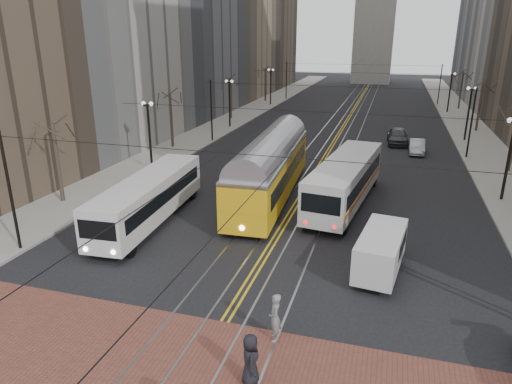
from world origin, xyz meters
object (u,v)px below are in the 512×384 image
Objects in this scene: sedan_silver at (417,147)px; sedan_grey at (398,136)px; cargo_van at (381,253)px; rear_bus at (345,183)px; pedestrian_b at (275,317)px; transit_bus at (149,200)px; pedestrian_a at (250,360)px; streetcar at (271,173)px.

sedan_grey is at bearing 117.20° from sedan_silver.
rear_bus is at bearing 114.02° from cargo_van.
rear_bus is 15.66m from pedestrian_b.
cargo_van is at bearing -13.94° from transit_bus.
transit_bus is at bearing -124.36° from sedan_silver.
transit_bus is 6.20× the size of pedestrian_a.
cargo_van is (7.94, -9.09, -0.76)m from streetcar.
rear_bus is 18.15m from pedestrian_a.
sedan_grey is at bearing 96.10° from cargo_van.
transit_bus reaches higher than pedestrian_a.
rear_bus reaches higher than pedestrian_b.
pedestrian_a is (-4.56, -38.50, 0.09)m from sedan_grey.
pedestrian_b is at bearing -100.28° from sedan_grey.
cargo_van is 29.52m from sedan_grey.
sedan_grey is at bearing 57.89° from transit_bus.
pedestrian_b is at bearing -26.95° from pedestrian_a.
sedan_grey is 4.19m from sedan_silver.
transit_bus reaches higher than sedan_silver.
cargo_van is 0.96× the size of sedan_grey.
pedestrian_b reaches higher than pedestrian_a.
rear_bus is 3.03× the size of sedan_silver.
sedan_grey reaches higher than sedan_silver.
transit_bus is 0.95× the size of rear_bus.
pedestrian_b is (0.20, 2.48, 0.03)m from pedestrian_a.
pedestrian_b is (-4.36, -36.01, 0.12)m from sedan_grey.
sedan_grey is at bearing 87.50° from rear_bus.
cargo_van is (2.70, -9.12, -0.53)m from rear_bus.
cargo_van reaches higher than pedestrian_a.
streetcar is 1.27× the size of rear_bus.
cargo_van is 25.89m from sedan_silver.
cargo_van is (13.92, -2.54, -0.39)m from transit_bus.
pedestrian_a is at bearing -52.40° from transit_bus.
streetcar is at bearing -121.21° from sedan_silver.
sedan_grey is (8.67, 20.42, -0.97)m from streetcar.
streetcar is 22.21m from sedan_grey.
sedan_silver is 2.09× the size of pedestrian_b.
streetcar is at bearing -172.59° from rear_bus.
rear_bus is 2.54× the size of cargo_van.
pedestrian_b reaches higher than sedan_grey.
streetcar is 8.01× the size of pedestrian_b.
transit_bus reaches higher than sedan_grey.
streetcar is at bearing 177.34° from pedestrian_b.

